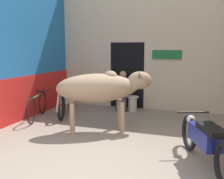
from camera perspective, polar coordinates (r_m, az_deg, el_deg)
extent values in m
plane|color=gray|center=(4.29, -6.54, -17.04)|extent=(30.00, 30.00, 0.00)
cube|color=#236BAD|center=(7.30, -19.57, 9.83)|extent=(0.18, 4.50, 4.11)
cube|color=red|center=(7.35, -18.36, -1.72)|extent=(0.03, 4.50, 1.15)
cube|color=beige|center=(8.31, 7.57, 17.23)|extent=(5.51, 0.18, 2.04)
cube|color=beige|center=(8.87, -5.07, 3.44)|extent=(1.63, 0.18, 2.06)
cube|color=beige|center=(8.10, 16.76, 2.57)|extent=(2.78, 0.18, 2.06)
cube|color=black|center=(8.75, 4.09, 3.37)|extent=(1.09, 0.90, 2.06)
cube|color=#196633|center=(8.01, 11.83, 7.43)|extent=(0.87, 0.03, 0.26)
ellipsoid|color=tan|center=(5.87, -3.36, 0.36)|extent=(1.90, 1.44, 0.64)
ellipsoid|color=tan|center=(5.87, -0.33, 2.96)|extent=(0.39, 0.38, 0.24)
cylinder|color=tan|center=(5.99, 4.51, 1.02)|extent=(0.51, 0.47, 0.42)
ellipsoid|color=tan|center=(6.02, 6.06, 2.00)|extent=(0.65, 0.57, 0.41)
cylinder|color=tan|center=(5.88, -11.63, -1.94)|extent=(0.14, 0.10, 0.62)
cylinder|color=tan|center=(6.25, 1.63, -5.22)|extent=(0.11, 0.11, 0.69)
cylinder|color=tan|center=(5.90, 2.29, -6.09)|extent=(0.11, 0.11, 0.69)
cylinder|color=tan|center=(6.15, -8.66, -5.56)|extent=(0.11, 0.11, 0.69)
cylinder|color=tan|center=(5.80, -8.64, -6.46)|extent=(0.11, 0.11, 0.69)
cone|color=#473D33|center=(6.13, 5.33, 3.57)|extent=(0.12, 0.14, 0.16)
cone|color=#473D33|center=(5.86, 6.02, 3.31)|extent=(0.12, 0.14, 0.16)
torus|color=black|center=(5.13, 16.43, -8.98)|extent=(0.33, 0.64, 0.66)
cube|color=navy|center=(4.45, 19.61, -9.56)|extent=(0.56, 0.83, 0.28)
cube|color=black|center=(4.21, 20.86, -8.12)|extent=(0.48, 0.68, 0.09)
cylinder|color=black|center=(4.88, 17.26, -4.76)|extent=(0.55, 0.25, 0.03)
sphere|color=silver|center=(5.01, 16.78, -6.21)|extent=(0.15, 0.15, 0.15)
torus|color=black|center=(7.01, -11.01, -3.89)|extent=(0.28, 0.67, 0.68)
torus|color=black|center=(8.27, -8.96, -1.88)|extent=(0.28, 0.67, 0.68)
cube|color=#9E9993|center=(7.60, -9.94, -1.48)|extent=(0.48, 0.78, 0.28)
cube|color=black|center=(7.38, -10.29, -0.38)|extent=(0.42, 0.63, 0.09)
cylinder|color=black|center=(8.06, -9.23, 0.94)|extent=(0.56, 0.20, 0.03)
sphere|color=silver|center=(8.17, -9.08, -0.04)|extent=(0.15, 0.15, 0.15)
torus|color=black|center=(6.83, -17.15, -4.43)|extent=(0.26, 0.66, 0.69)
torus|color=black|center=(7.80, -14.88, -2.70)|extent=(0.26, 0.66, 0.69)
cylinder|color=green|center=(7.26, -16.03, -1.37)|extent=(0.30, 0.81, 0.03)
cylinder|color=black|center=(7.65, -15.16, -0.33)|extent=(0.43, 0.17, 0.03)
cube|color=#3D3842|center=(7.88, 2.03, -3.16)|extent=(0.30, 0.14, 0.45)
cube|color=#3D3842|center=(7.91, 2.24, -1.06)|extent=(0.30, 0.32, 0.11)
cube|color=navy|center=(7.94, 2.40, 0.79)|extent=(0.42, 0.20, 0.50)
sphere|color=tan|center=(7.89, 2.41, 3.31)|extent=(0.20, 0.20, 0.20)
cylinder|color=beige|center=(7.94, 4.48, -3.21)|extent=(0.26, 0.26, 0.42)
cylinder|color=beige|center=(7.89, 4.50, -1.60)|extent=(0.36, 0.36, 0.04)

